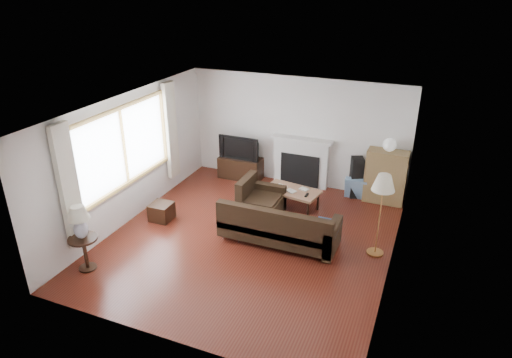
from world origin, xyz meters
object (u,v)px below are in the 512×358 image
at_px(tv_stand, 241,168).
at_px(bookshelf, 386,177).
at_px(coffee_table, 292,199).
at_px(sectional_sofa, 279,224).
at_px(side_table, 85,253).
at_px(floor_lamp, 380,215).

height_order(tv_stand, bookshelf, bookshelf).
xyz_separation_m(bookshelf, coffee_table, (-1.72, -1.07, -0.36)).
bearing_deg(sectional_sofa, coffee_table, 98.32).
height_order(tv_stand, coffee_table, tv_stand).
bearing_deg(bookshelf, side_table, -133.76).
distance_m(floor_lamp, side_table, 4.95).
relative_size(sectional_sofa, coffee_table, 2.05).
bearing_deg(sectional_sofa, tv_stand, 127.52).
relative_size(tv_stand, sectional_sofa, 0.44).
relative_size(bookshelf, side_table, 1.94).
xyz_separation_m(tv_stand, bookshelf, (3.34, 0.03, 0.32)).
xyz_separation_m(bookshelf, floor_lamp, (0.17, -2.11, 0.18)).
distance_m(tv_stand, coffee_table, 1.93).
bearing_deg(coffee_table, sectional_sofa, -71.90).
bearing_deg(sectional_sofa, bookshelf, 57.54).
bearing_deg(coffee_table, side_table, -117.05).
relative_size(coffee_table, side_table, 1.89).
bearing_deg(side_table, bookshelf, 46.24).
bearing_deg(floor_lamp, sectional_sofa, -170.31).
bearing_deg(tv_stand, side_table, -101.12).
distance_m(bookshelf, coffee_table, 2.06).
distance_m(bookshelf, floor_lamp, 2.12).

